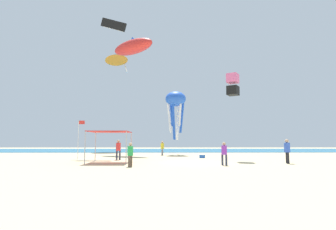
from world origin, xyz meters
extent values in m
cube|color=#D1BA8C|center=(0.00, 0.00, -0.05)|extent=(110.00, 110.00, 0.10)
cube|color=#1E6B93|center=(0.00, 31.17, 0.01)|extent=(110.00, 22.64, 0.03)
cylinder|color=#B2B2B7|center=(-8.38, -1.23, 1.24)|extent=(0.07, 0.07, 2.47)
cylinder|color=#B2B2B7|center=(-5.25, -1.23, 1.24)|extent=(0.07, 0.07, 2.47)
cylinder|color=#B2B2B7|center=(-8.38, 1.89, 1.24)|extent=(0.07, 0.07, 2.47)
cylinder|color=#B2B2B7|center=(-5.25, 1.89, 1.24)|extent=(0.07, 0.07, 2.47)
cube|color=red|center=(-6.82, 0.33, 2.50)|extent=(3.19, 3.19, 0.06)
cylinder|color=slate|center=(-2.66, 12.16, 0.40)|extent=(0.16, 0.16, 0.80)
cylinder|color=slate|center=(-2.59, 11.86, 0.40)|extent=(0.16, 0.16, 0.80)
cylinder|color=yellow|center=(-2.62, 12.01, 1.15)|extent=(0.42, 0.42, 0.69)
sphere|color=tan|center=(-2.62, 12.01, 1.62)|extent=(0.26, 0.26, 0.26)
cylinder|color=#33384C|center=(-6.52, 3.59, 0.42)|extent=(0.17, 0.17, 0.85)
cylinder|color=#33384C|center=(-6.83, 3.70, 0.42)|extent=(0.17, 0.17, 0.85)
cylinder|color=red|center=(-6.67, 3.64, 1.22)|extent=(0.44, 0.44, 0.74)
sphere|color=tan|center=(-6.67, 3.64, 1.72)|extent=(0.28, 0.28, 0.28)
cylinder|color=brown|center=(-4.74, -3.43, 0.37)|extent=(0.15, 0.15, 0.74)
cylinder|color=brown|center=(-4.62, -3.17, 0.37)|extent=(0.15, 0.15, 0.74)
cylinder|color=green|center=(-4.68, -3.30, 1.07)|extent=(0.39, 0.39, 0.65)
sphere|color=tan|center=(-4.68, -3.30, 1.51)|extent=(0.24, 0.24, 0.24)
cylinder|color=#33384C|center=(2.09, -2.35, 0.38)|extent=(0.15, 0.15, 0.76)
cylinder|color=#33384C|center=(1.84, -2.19, 0.38)|extent=(0.15, 0.15, 0.76)
cylinder|color=purple|center=(1.96, -2.27, 1.09)|extent=(0.40, 0.40, 0.66)
sphere|color=tan|center=(1.96, -2.27, 1.54)|extent=(0.25, 0.25, 0.25)
cylinder|color=black|center=(7.27, -0.56, 0.43)|extent=(0.17, 0.17, 0.86)
cylinder|color=black|center=(7.22, -0.89, 0.43)|extent=(0.17, 0.17, 0.86)
cylinder|color=blue|center=(7.24, -0.73, 1.24)|extent=(0.45, 0.45, 0.75)
sphere|color=tan|center=(7.24, -0.73, 1.75)|extent=(0.28, 0.28, 0.28)
cylinder|color=silver|center=(-10.74, 4.58, 1.87)|extent=(0.06, 0.06, 3.74)
cube|color=red|center=(-10.44, 4.58, 3.57)|extent=(0.55, 0.02, 0.35)
cube|color=blue|center=(1.56, 6.39, 0.16)|extent=(0.56, 0.36, 0.32)
cube|color=white|center=(1.56, 6.39, 0.34)|extent=(0.57, 0.37, 0.03)
cube|color=black|center=(-8.64, 10.22, 16.01)|extent=(3.42, 1.34, 2.15)
cube|color=white|center=(-8.64, 10.22, 15.54)|extent=(2.63, 0.87, 1.19)
cone|color=orange|center=(-11.28, 27.06, 16.99)|extent=(5.63, 5.65, 1.71)
cylinder|color=white|center=(-9.72, 27.89, 15.66)|extent=(1.10, 1.89, 2.69)
cube|color=pink|center=(4.18, 3.50, 7.74)|extent=(1.38, 1.38, 0.90)
cube|color=black|center=(4.18, 3.50, 6.54)|extent=(1.38, 1.38, 0.90)
ellipsoid|color=blue|center=(-0.87, 13.87, 7.38)|extent=(3.83, 3.83, 1.97)
cylinder|color=blue|center=(-1.40, 14.51, 5.26)|extent=(0.49, 0.54, 3.05)
cylinder|color=white|center=(-1.69, 13.74, 4.81)|extent=(0.69, 0.36, 3.95)
cylinder|color=blue|center=(-1.17, 13.09, 4.35)|extent=(0.48, 0.75, 4.85)
cylinder|color=white|center=(-0.35, 13.22, 5.26)|extent=(0.49, 0.54, 3.05)
cylinder|color=blue|center=(-0.05, 14.00, 4.81)|extent=(0.69, 0.36, 3.95)
cylinder|color=white|center=(-0.58, 14.64, 4.35)|extent=(0.48, 0.75, 4.85)
ellipsoid|color=red|center=(-6.96, 16.08, 15.29)|extent=(7.34, 6.45, 2.67)
cone|color=blue|center=(-6.96, 16.08, 16.41)|extent=(1.58, 1.62, 1.05)
camera|label=1|loc=(-2.35, -21.94, 1.71)|focal=29.00mm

